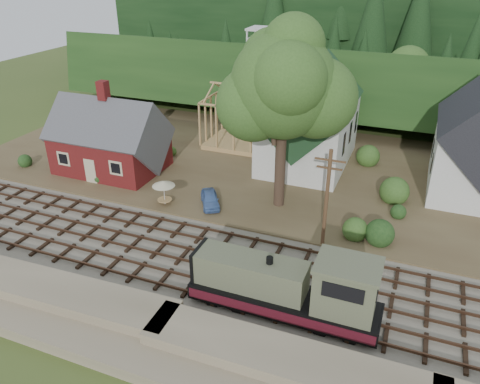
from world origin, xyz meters
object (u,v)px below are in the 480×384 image
at_px(car_green, 75,166).
at_px(patio_set, 164,184).
at_px(car_blue, 210,199).
at_px(locomotive, 291,289).

distance_m(car_green, patio_set, 12.30).
height_order(car_blue, car_green, car_blue).
height_order(car_green, patio_set, patio_set).
height_order(locomotive, car_green, locomotive).
bearing_deg(locomotive, patio_set, 146.49).
relative_size(car_blue, car_green, 1.08).
distance_m(locomotive, car_blue, 14.80).
bearing_deg(car_green, car_blue, -80.30).
bearing_deg(patio_set, car_blue, 17.39).
relative_size(locomotive, car_green, 3.48).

